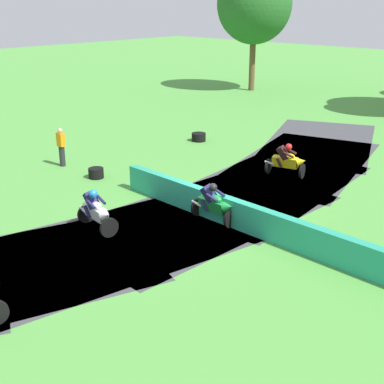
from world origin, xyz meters
name	(u,v)px	position (x,y,z in m)	size (l,w,h in m)	color
ground_plane	(202,214)	(0.00, 0.00, 0.00)	(120.00, 120.00, 0.00)	#4C933D
track_asphalt	(179,206)	(-1.10, 0.05, 0.00)	(10.00, 31.93, 0.01)	#3D3D42
safety_barrier	(366,261)	(5.79, -0.24, 0.45)	(0.30, 18.82, 0.90)	#239375
motorcycle_chase_white	(96,211)	(-1.50, -3.15, 0.66)	(1.71, 0.89, 1.43)	black
motorcycle_trailing_green	(214,203)	(0.70, -0.24, 0.65)	(1.69, 0.78, 1.43)	black
motorcycle_fourth_yellow	(287,161)	(-0.21, 5.21, 0.66)	(1.71, 1.05, 1.42)	black
tire_stack_mid_a	(96,173)	(-5.60, -0.05, 0.20)	(0.60, 0.60, 0.40)	black
tire_stack_mid_b	(199,137)	(-6.50, 6.95, 0.20)	(0.70, 0.70, 0.40)	black
track_marshal	(61,147)	(-7.92, -0.04, 0.82)	(0.34, 0.24, 1.63)	#232328
tree_far_left	(254,4)	(-13.85, 21.00, 6.23)	(5.45, 5.45, 9.11)	brown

